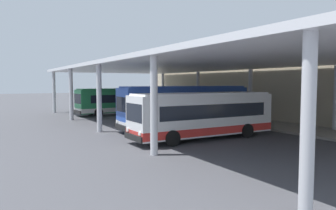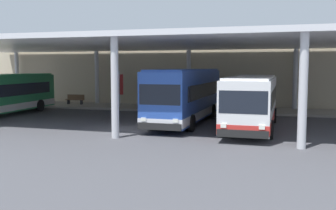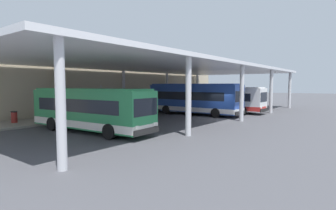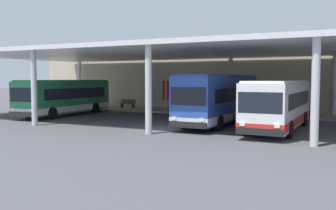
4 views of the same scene
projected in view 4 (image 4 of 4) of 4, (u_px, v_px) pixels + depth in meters
name	position (u px, v px, depth m)	size (l,w,h in m)	color
ground_plane	(168.00, 129.00, 24.75)	(200.00, 200.00, 0.00)	#47474C
platform_kerb	(224.00, 113.00, 35.21)	(42.00, 4.50, 0.18)	gray
station_building_facade	(235.00, 77.00, 37.87)	(48.00, 1.60, 6.98)	#C1B293
canopy_shelter	(199.00, 53.00, 29.28)	(40.00, 17.00, 5.55)	silver
bus_nearest_bay	(65.00, 97.00, 33.75)	(3.14, 10.66, 3.17)	#28844C
bus_second_bay	(220.00, 99.00, 27.34)	(2.78, 11.35, 3.57)	#284CA8
bus_middle_bay	(279.00, 104.00, 24.10)	(2.73, 10.53, 3.17)	white
bench_waiting	(128.00, 103.00, 40.04)	(1.80, 0.45, 0.92)	brown
trash_bin	(104.00, 102.00, 41.86)	(0.52, 0.52, 0.98)	maroon
banner_sign	(166.00, 92.00, 36.92)	(0.70, 0.12, 3.20)	#B2B2B7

